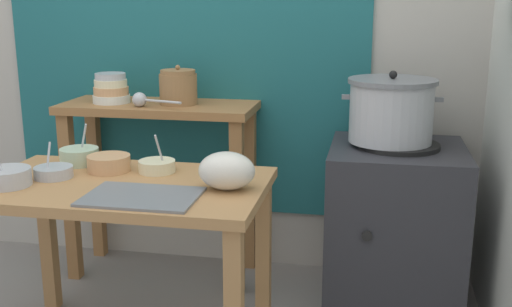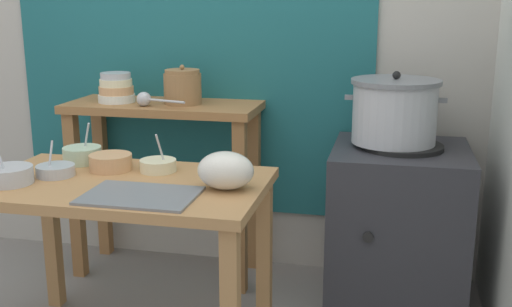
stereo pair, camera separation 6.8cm
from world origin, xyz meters
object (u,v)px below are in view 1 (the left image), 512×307
(plastic_bag, at_px, (227,171))
(prep_table, at_px, (124,209))
(prep_bowl_0, at_px, (109,163))
(prep_bowl_2, at_px, (7,177))
(prep_bowl_1, at_px, (157,166))
(ladle, at_px, (141,100))
(clay_pot, at_px, (178,87))
(back_shelf_table, at_px, (160,147))
(bowl_stack_enamel, at_px, (111,89))
(steamer_pot, at_px, (391,110))
(prep_bowl_4, at_px, (53,171))
(prep_bowl_3, at_px, (79,155))
(stove_block, at_px, (394,227))
(serving_tray, at_px, (142,197))

(plastic_bag, bearing_deg, prep_table, 178.41)
(prep_bowl_0, height_order, prep_bowl_2, prep_bowl_2)
(prep_bowl_1, bearing_deg, ladle, 116.94)
(clay_pot, bearing_deg, back_shelf_table, -180.00)
(bowl_stack_enamel, xyz_separation_m, ladle, (0.19, -0.09, -0.03))
(prep_table, relative_size, prep_bowl_1, 6.79)
(steamer_pot, relative_size, ladle, 1.67)
(clay_pot, bearing_deg, prep_bowl_4, -111.06)
(prep_bowl_0, bearing_deg, bowl_stack_enamel, 111.86)
(prep_table, xyz_separation_m, bowl_stack_enamel, (-0.35, 0.73, 0.36))
(prep_bowl_3, bearing_deg, prep_bowl_0, -25.11)
(clay_pot, bearing_deg, prep_bowl_1, -81.23)
(clay_pot, height_order, prep_bowl_4, clay_pot)
(clay_pot, relative_size, bowl_stack_enamel, 1.05)
(ladle, bearing_deg, plastic_bag, -48.44)
(ladle, bearing_deg, steamer_pot, 0.01)
(prep_bowl_2, bearing_deg, prep_bowl_0, 42.48)
(ladle, xyz_separation_m, prep_bowl_0, (0.04, -0.49, -0.18))
(ladle, xyz_separation_m, prep_bowl_1, (0.24, -0.47, -0.19))
(plastic_bag, bearing_deg, prep_bowl_0, 163.97)
(ladle, xyz_separation_m, prep_bowl_3, (-0.13, -0.42, -0.18))
(stove_block, xyz_separation_m, prep_bowl_4, (-1.34, -0.61, 0.36))
(prep_bowl_1, xyz_separation_m, prep_bowl_2, (-0.49, -0.29, 0.01))
(prep_table, bearing_deg, serving_tray, -49.94)
(plastic_bag, relative_size, prep_bowl_1, 1.30)
(prep_bowl_2, xyz_separation_m, prep_bowl_4, (0.12, 0.14, -0.01))
(ladle, bearing_deg, prep_bowl_0, -85.12)
(prep_table, height_order, prep_bowl_1, prep_bowl_1)
(back_shelf_table, xyz_separation_m, prep_bowl_0, (-0.00, -0.60, 0.08))
(steamer_pot, relative_size, prep_bowl_0, 2.52)
(serving_tray, bearing_deg, prep_bowl_0, 129.89)
(prep_bowl_2, relative_size, prep_bowl_4, 1.18)
(back_shelf_table, bearing_deg, prep_bowl_4, -103.57)
(bowl_stack_enamel, height_order, serving_tray, bowl_stack_enamel)
(plastic_bag, height_order, prep_bowl_1, prep_bowl_1)
(serving_tray, relative_size, prep_bowl_3, 2.26)
(plastic_bag, relative_size, prep_bowl_3, 1.19)
(bowl_stack_enamel, height_order, ladle, bowl_stack_enamel)
(prep_table, distance_m, ladle, 0.73)
(clay_pot, relative_size, prep_bowl_4, 1.27)
(stove_block, xyz_separation_m, prep_bowl_2, (-1.46, -0.74, 0.37))
(prep_table, distance_m, clay_pot, 0.83)
(steamer_pot, xyz_separation_m, prep_bowl_1, (-0.93, -0.47, -0.18))
(steamer_pot, bearing_deg, prep_bowl_1, -153.04)
(stove_block, bearing_deg, prep_bowl_3, -163.52)
(prep_bowl_3, distance_m, prep_bowl_4, 0.21)
(prep_bowl_4, bearing_deg, stove_block, 24.27)
(prep_bowl_4, bearing_deg, clay_pot, 68.94)
(prep_bowl_2, bearing_deg, ladle, 71.90)
(prep_table, distance_m, steamer_pot, 1.23)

